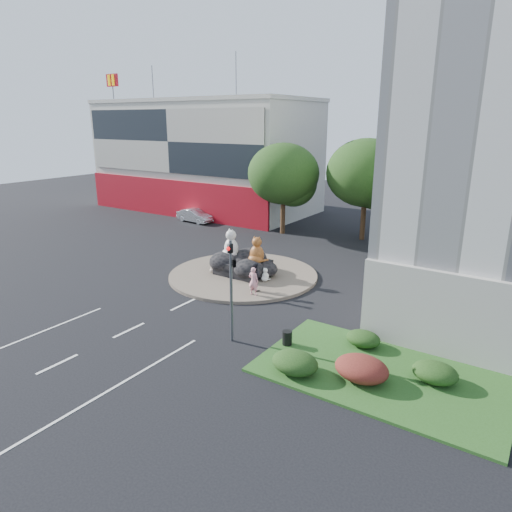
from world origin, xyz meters
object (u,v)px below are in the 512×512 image
(pedestrian_dark, at_px, (255,276))
(parked_car, at_px, (195,216))
(litter_bin, at_px, (287,338))
(pedestrian_pink, at_px, (253,281))
(kitten_calico, at_px, (213,266))
(cat_tabby, at_px, (257,250))
(cat_white, at_px, (231,243))
(kitten_white, at_px, (265,274))

(pedestrian_dark, xyz_separation_m, parked_car, (-16.40, 13.23, -0.39))
(parked_car, bearing_deg, pedestrian_dark, -124.19)
(litter_bin, bearing_deg, parked_car, 139.84)
(pedestrian_pink, xyz_separation_m, parked_car, (-16.76, 13.94, -0.38))
(pedestrian_pink, bearing_deg, kitten_calico, -28.53)
(cat_tabby, xyz_separation_m, litter_bin, (6.39, -7.04, -1.59))
(cat_white, relative_size, kitten_calico, 2.35)
(cat_tabby, distance_m, pedestrian_dark, 2.68)
(litter_bin, bearing_deg, kitten_white, 129.49)
(cat_tabby, height_order, pedestrian_pink, cat_tabby)
(kitten_white, height_order, pedestrian_dark, pedestrian_dark)
(pedestrian_pink, bearing_deg, cat_tabby, -65.92)
(kitten_calico, height_order, litter_bin, kitten_calico)
(cat_white, relative_size, pedestrian_pink, 1.21)
(cat_white, xyz_separation_m, pedestrian_pink, (3.80, -2.91, -1.08))
(kitten_white, bearing_deg, kitten_calico, -179.18)
(cat_white, distance_m, litter_bin, 11.24)
(pedestrian_dark, bearing_deg, cat_white, -12.46)
(kitten_calico, height_order, pedestrian_pink, pedestrian_pink)
(kitten_calico, xyz_separation_m, parked_car, (-12.18, 12.05, 0.04))
(kitten_calico, bearing_deg, cat_tabby, 33.90)
(cat_tabby, distance_m, kitten_white, 1.72)
(cat_tabby, height_order, litter_bin, cat_tabby)
(parked_car, xyz_separation_m, litter_bin, (21.49, -18.14, -0.23))
(pedestrian_dark, distance_m, litter_bin, 7.10)
(parked_car, bearing_deg, pedestrian_pink, -125.07)
(kitten_calico, distance_m, parked_car, 17.13)
(kitten_white, distance_m, parked_car, 19.74)
(pedestrian_dark, bearing_deg, parked_car, -18.87)
(cat_white, height_order, cat_tabby, cat_white)
(pedestrian_pink, relative_size, litter_bin, 2.57)
(pedestrian_dark, relative_size, parked_car, 0.42)
(kitten_calico, distance_m, pedestrian_dark, 4.41)
(cat_tabby, bearing_deg, litter_bin, -52.06)
(cat_tabby, bearing_deg, pedestrian_pink, -64.15)
(pedestrian_pink, height_order, litter_bin, pedestrian_pink)
(kitten_white, xyz_separation_m, parked_car, (-16.04, 11.52, 0.03))
(kitten_white, bearing_deg, cat_white, 164.06)
(parked_car, relative_size, litter_bin, 6.18)
(kitten_calico, bearing_deg, litter_bin, -17.31)
(cat_white, distance_m, kitten_calico, 1.97)
(kitten_calico, relative_size, pedestrian_dark, 0.51)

